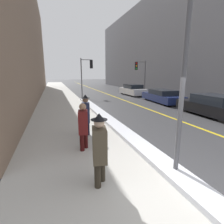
# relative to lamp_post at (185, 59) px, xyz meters

# --- Properties ---
(ground_plane) EXTENTS (160.00, 160.00, 0.00)m
(ground_plane) POSITION_rel_lamp_post_xyz_m (-0.28, -0.79, -2.90)
(ground_plane) COLOR #38383A
(sidewalk_slab) EXTENTS (4.00, 80.00, 0.01)m
(sidewalk_slab) POSITION_rel_lamp_post_xyz_m (-2.28, 14.21, -2.90)
(sidewalk_slab) COLOR #B2AFA8
(sidewalk_slab) RESTS_ON ground
(road_centre_stripe) EXTENTS (0.16, 80.00, 0.00)m
(road_centre_stripe) POSITION_rel_lamp_post_xyz_m (3.72, 14.21, -2.90)
(road_centre_stripe) COLOR gold
(road_centre_stripe) RESTS_ON ground
(snow_bank_curb) EXTENTS (0.66, 16.52, 0.16)m
(snow_bank_curb) POSITION_rel_lamp_post_xyz_m (-0.08, 5.99, -2.82)
(snow_bank_curb) COLOR silver
(snow_bank_curb) RESTS_ON ground
(building_facade_left) EXTENTS (6.00, 36.00, 13.41)m
(building_facade_left) POSITION_rel_lamp_post_xyz_m (-7.28, 19.21, 3.80)
(building_facade_left) COLOR #846B56
(building_facade_left) RESTS_ON ground
(building_facade_right) EXTENTS (6.00, 36.00, 12.71)m
(building_facade_right) POSITION_rel_lamp_post_xyz_m (12.72, 21.21, 3.45)
(building_facade_right) COLOR slate
(building_facade_right) RESTS_ON ground
(lamp_post) EXTENTS (0.28, 0.28, 4.85)m
(lamp_post) POSITION_rel_lamp_post_xyz_m (0.00, 0.00, 0.00)
(lamp_post) COLOR #515156
(lamp_post) RESTS_ON ground
(traffic_light_near) EXTENTS (1.31, 0.32, 4.20)m
(traffic_light_near) POSITION_rel_lamp_post_xyz_m (0.77, 15.94, 0.13)
(traffic_light_near) COLOR #515156
(traffic_light_near) RESTS_ON ground
(traffic_light_far) EXTENTS (1.30, 0.37, 4.06)m
(traffic_light_far) POSITION_rel_lamp_post_xyz_m (6.81, 15.33, 0.03)
(traffic_light_far) COLOR #515156
(traffic_light_far) RESTS_ON ground
(pedestrian_in_fedora) EXTENTS (0.41, 0.58, 1.74)m
(pedestrian_in_fedora) POSITION_rel_lamp_post_xyz_m (-1.99, 0.21, -1.95)
(pedestrian_in_fedora) COLOR #2A241B
(pedestrian_in_fedora) RESTS_ON ground
(pedestrian_nearside) EXTENTS (0.40, 0.58, 1.63)m
(pedestrian_nearside) POSITION_rel_lamp_post_xyz_m (-2.01, 2.28, -2.00)
(pedestrian_nearside) COLOR #340C0C
(pedestrian_nearside) RESTS_ON ground
(pedestrian_with_shoulder_bag) EXTENTS (0.41, 0.78, 1.77)m
(pedestrian_with_shoulder_bag) POSITION_rel_lamp_post_xyz_m (-1.69, 3.61, -1.94)
(pedestrian_with_shoulder_bag) COLOR black
(pedestrian_with_shoulder_bag) RESTS_ON ground
(parked_car_black) EXTENTS (1.99, 4.77, 1.33)m
(parked_car_black) POSITION_rel_lamp_post_xyz_m (6.43, 4.64, -2.28)
(parked_car_black) COLOR black
(parked_car_black) RESTS_ON ground
(parked_car_navy) EXTENTS (2.15, 4.99, 1.17)m
(parked_car_navy) POSITION_rel_lamp_post_xyz_m (6.57, 10.26, -2.35)
(parked_car_navy) COLOR navy
(parked_car_navy) RESTS_ON ground
(parked_car_white) EXTENTS (1.93, 4.22, 1.33)m
(parked_car_white) POSITION_rel_lamp_post_xyz_m (6.34, 16.10, -2.27)
(parked_car_white) COLOR silver
(parked_car_white) RESTS_ON ground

